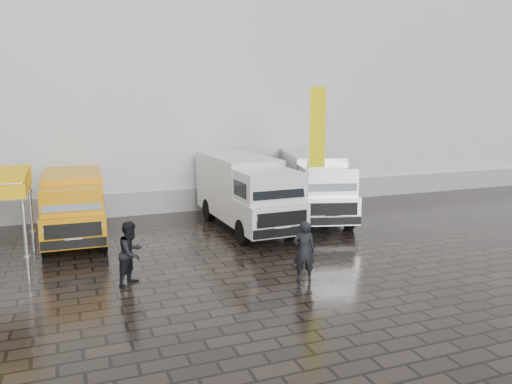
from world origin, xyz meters
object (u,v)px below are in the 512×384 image
Objects in this scene: van_silver at (315,187)px; person_front at (304,251)px; van_yellow at (74,208)px; person_tent at (131,253)px; wheelie_bin at (343,191)px; van_white at (246,194)px; flagpole at (313,153)px.

van_silver is 7.59m from person_front.
van_yellow is 5.27m from person_tent.
van_silver is at bearing -145.05° from wheelie_bin.
van_yellow is at bearing 173.13° from van_white.
wheelie_bin is 13.88m from person_tent.
person_front is at bearing -46.67° from van_yellow.
van_silver reaches higher than wheelie_bin.
van_yellow is 0.92× the size of flagpole.
van_silver is 9.71m from person_tent.
van_yellow is 0.83× the size of van_silver.
van_white reaches higher than person_front.
flagpole is 5.88× the size of wheelie_bin.
wheelie_bin is at bearing -103.02° from person_front.
van_white is 1.14× the size of flagpole.
flagpole is at bearing -22.38° from van_yellow.
van_yellow is 9.54m from van_silver.
van_white is at bearing -3.34° from van_yellow.
flagpole reaches higher than person_tent.
flagpole reaches higher than van_silver.
person_tent is at bearing 5.38° from person_front.
van_white is 1.03× the size of van_silver.
wheelie_bin is at bearing 51.29° from flagpole.
van_silver reaches higher than van_yellow.
van_silver is 4.32m from wheelie_bin.
van_white is 7.35m from wheelie_bin.
person_front is (-1.83, -3.09, -2.30)m from flagpole.
person_front is at bearing -133.94° from wheelie_bin.
van_white is at bearing -71.57° from person_front.
wheelie_bin is 0.56× the size of person_front.
van_silver is (3.30, 0.62, -0.03)m from van_white.
person_tent is (-11.35, -7.99, 0.39)m from wheelie_bin.
van_yellow is 8.69m from person_front.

